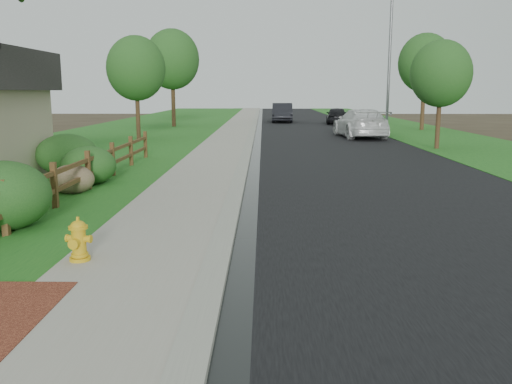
{
  "coord_description": "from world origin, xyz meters",
  "views": [
    {
      "loc": [
        1.12,
        -6.78,
        2.66
      ],
      "look_at": [
        0.98,
        3.68,
        0.71
      ],
      "focal_mm": 38.0,
      "sensor_mm": 36.0,
      "label": 1
    }
  ],
  "objects_px": {
    "fire_hydrant": "(79,241)",
    "white_suv": "(360,123)",
    "ranch_fence": "(73,175)",
    "dark_car_mid": "(337,115)",
    "streetlight": "(387,56)"
  },
  "relations": [
    {
      "from": "fire_hydrant",
      "to": "white_suv",
      "type": "relative_size",
      "value": 0.12
    },
    {
      "from": "ranch_fence",
      "to": "dark_car_mid",
      "type": "xyz_separation_m",
      "value": [
        10.8,
        32.1,
        0.1
      ]
    },
    {
      "from": "fire_hydrant",
      "to": "white_suv",
      "type": "xyz_separation_m",
      "value": [
        8.47,
        23.82,
        0.43
      ]
    },
    {
      "from": "ranch_fence",
      "to": "fire_hydrant",
      "type": "bearing_deg",
      "value": -70.01
    },
    {
      "from": "ranch_fence",
      "to": "fire_hydrant",
      "type": "relative_size",
      "value": 24.67
    },
    {
      "from": "fire_hydrant",
      "to": "white_suv",
      "type": "bearing_deg",
      "value": 70.43
    },
    {
      "from": "ranch_fence",
      "to": "dark_car_mid",
      "type": "height_order",
      "value": "dark_car_mid"
    },
    {
      "from": "white_suv",
      "to": "streetlight",
      "type": "distance_m",
      "value": 4.66
    },
    {
      "from": "fire_hydrant",
      "to": "streetlight",
      "type": "bearing_deg",
      "value": 68.18
    },
    {
      "from": "fire_hydrant",
      "to": "streetlight",
      "type": "relative_size",
      "value": 0.08
    },
    {
      "from": "ranch_fence",
      "to": "white_suv",
      "type": "bearing_deg",
      "value": 60.86
    },
    {
      "from": "white_suv",
      "to": "dark_car_mid",
      "type": "relative_size",
      "value": 1.39
    },
    {
      "from": "white_suv",
      "to": "streetlight",
      "type": "xyz_separation_m",
      "value": [
        1.77,
        1.76,
        3.94
      ]
    },
    {
      "from": "ranch_fence",
      "to": "dark_car_mid",
      "type": "bearing_deg",
      "value": 71.41
    },
    {
      "from": "ranch_fence",
      "to": "streetlight",
      "type": "distance_m",
      "value": 24.06
    }
  ]
}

